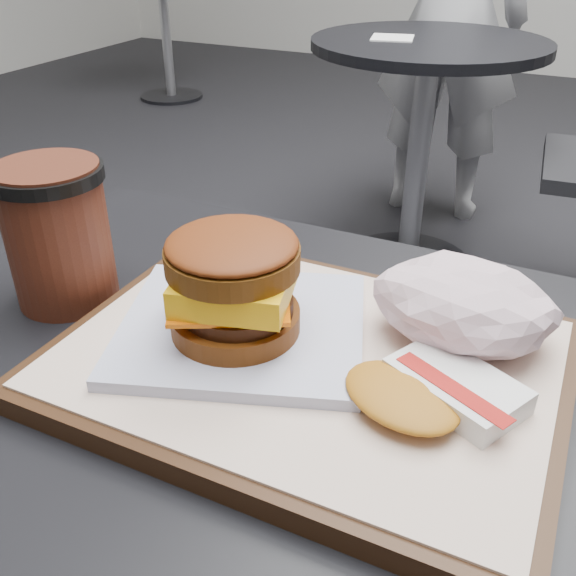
{
  "coord_description": "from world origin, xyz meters",
  "views": [
    {
      "loc": [
        0.13,
        -0.31,
        1.08
      ],
      "look_at": [
        -0.05,
        0.06,
        0.83
      ],
      "focal_mm": 40.0,
      "sensor_mm": 36.0,
      "label": 1
    }
  ],
  "objects_px": {
    "coffee_cup": "(57,230)",
    "crumpled_wrapper": "(464,305)",
    "breakfast_sandwich": "(237,295)",
    "patron": "(452,16)",
    "neighbor_table": "(423,108)",
    "serving_tray": "(307,362)",
    "hash_brown": "(432,390)"
  },
  "relations": [
    {
      "from": "neighbor_table",
      "to": "coffee_cup",
      "type": "bearing_deg",
      "value": -87.28
    },
    {
      "from": "crumpled_wrapper",
      "to": "neighbor_table",
      "type": "height_order",
      "value": "crumpled_wrapper"
    },
    {
      "from": "coffee_cup",
      "to": "patron",
      "type": "distance_m",
      "value": 2.13
    },
    {
      "from": "breakfast_sandwich",
      "to": "neighbor_table",
      "type": "xyz_separation_m",
      "value": [
        -0.26,
        1.6,
        -0.28
      ]
    },
    {
      "from": "serving_tray",
      "to": "coffee_cup",
      "type": "bearing_deg",
      "value": 178.29
    },
    {
      "from": "serving_tray",
      "to": "coffee_cup",
      "type": "xyz_separation_m",
      "value": [
        -0.24,
        0.01,
        0.06
      ]
    },
    {
      "from": "serving_tray",
      "to": "neighbor_table",
      "type": "xyz_separation_m",
      "value": [
        -0.32,
        1.6,
        -0.23
      ]
    },
    {
      "from": "crumpled_wrapper",
      "to": "neighbor_table",
      "type": "xyz_separation_m",
      "value": [
        -0.42,
        1.53,
        -0.27
      ]
    },
    {
      "from": "breakfast_sandwich",
      "to": "serving_tray",
      "type": "bearing_deg",
      "value": 6.08
    },
    {
      "from": "hash_brown",
      "to": "neighbor_table",
      "type": "relative_size",
      "value": 0.18
    },
    {
      "from": "neighbor_table",
      "to": "crumpled_wrapper",
      "type": "bearing_deg",
      "value": -74.62
    },
    {
      "from": "neighbor_table",
      "to": "patron",
      "type": "height_order",
      "value": "patron"
    },
    {
      "from": "breakfast_sandwich",
      "to": "neighbor_table",
      "type": "distance_m",
      "value": 1.65
    },
    {
      "from": "breakfast_sandwich",
      "to": "patron",
      "type": "bearing_deg",
      "value": 98.68
    },
    {
      "from": "coffee_cup",
      "to": "breakfast_sandwich",
      "type": "bearing_deg",
      "value": -4.06
    },
    {
      "from": "breakfast_sandwich",
      "to": "crumpled_wrapper",
      "type": "height_order",
      "value": "breakfast_sandwich"
    },
    {
      "from": "neighbor_table",
      "to": "hash_brown",
      "type": "bearing_deg",
      "value": -75.42
    },
    {
      "from": "coffee_cup",
      "to": "patron",
      "type": "height_order",
      "value": "patron"
    },
    {
      "from": "breakfast_sandwich",
      "to": "crumpled_wrapper",
      "type": "xyz_separation_m",
      "value": [
        0.16,
        0.07,
        -0.01
      ]
    },
    {
      "from": "coffee_cup",
      "to": "neighbor_table",
      "type": "xyz_separation_m",
      "value": [
        -0.08,
        1.59,
        -0.29
      ]
    },
    {
      "from": "crumpled_wrapper",
      "to": "hash_brown",
      "type": "bearing_deg",
      "value": -90.37
    },
    {
      "from": "coffee_cup",
      "to": "neighbor_table",
      "type": "height_order",
      "value": "coffee_cup"
    },
    {
      "from": "neighbor_table",
      "to": "patron",
      "type": "bearing_deg",
      "value": 96.73
    },
    {
      "from": "hash_brown",
      "to": "crumpled_wrapper",
      "type": "relative_size",
      "value": 0.97
    },
    {
      "from": "breakfast_sandwich",
      "to": "coffee_cup",
      "type": "bearing_deg",
      "value": 175.94
    },
    {
      "from": "serving_tray",
      "to": "patron",
      "type": "bearing_deg",
      "value": 100.19
    },
    {
      "from": "serving_tray",
      "to": "coffee_cup",
      "type": "relative_size",
      "value": 2.95
    },
    {
      "from": "hash_brown",
      "to": "patron",
      "type": "height_order",
      "value": "patron"
    },
    {
      "from": "coffee_cup",
      "to": "hash_brown",
      "type": "bearing_deg",
      "value": -3.98
    },
    {
      "from": "serving_tray",
      "to": "crumpled_wrapper",
      "type": "xyz_separation_m",
      "value": [
        0.1,
        0.07,
        0.04
      ]
    },
    {
      "from": "coffee_cup",
      "to": "patron",
      "type": "relative_size",
      "value": 0.09
    },
    {
      "from": "coffee_cup",
      "to": "crumpled_wrapper",
      "type": "bearing_deg",
      "value": 10.12
    }
  ]
}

